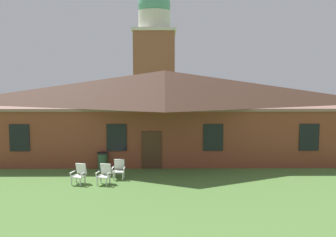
{
  "coord_description": "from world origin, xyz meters",
  "views": [
    {
      "loc": [
        -0.06,
        -4.88,
        4.91
      ],
      "look_at": [
        0.1,
        9.06,
        3.45
      ],
      "focal_mm": 39.01,
      "sensor_mm": 36.0,
      "label": 1
    }
  ],
  "objects_px": {
    "lawn_chair_near_door": "(104,174)",
    "trash_bin": "(103,161)",
    "lawn_chair_by_porch": "(79,173)",
    "lawn_chair_left_end": "(119,169)"
  },
  "relations": [
    {
      "from": "lawn_chair_near_door",
      "to": "trash_bin",
      "type": "xyz_separation_m",
      "value": [
        -0.54,
        2.71,
        -0.0
      ]
    },
    {
      "from": "lawn_chair_by_porch",
      "to": "lawn_chair_left_end",
      "type": "relative_size",
      "value": 1.0
    },
    {
      "from": "lawn_chair_by_porch",
      "to": "lawn_chair_near_door",
      "type": "bearing_deg",
      "value": -2.17
    },
    {
      "from": "trash_bin",
      "to": "lawn_chair_left_end",
      "type": "bearing_deg",
      "value": -57.53
    },
    {
      "from": "lawn_chair_by_porch",
      "to": "trash_bin",
      "type": "xyz_separation_m",
      "value": [
        0.67,
        2.66,
        -0.0
      ]
    },
    {
      "from": "lawn_chair_left_end",
      "to": "trash_bin",
      "type": "height_order",
      "value": "trash_bin"
    },
    {
      "from": "lawn_chair_by_porch",
      "to": "lawn_chair_left_end",
      "type": "distance_m",
      "value": 2.0
    },
    {
      "from": "lawn_chair_near_door",
      "to": "trash_bin",
      "type": "height_order",
      "value": "trash_bin"
    },
    {
      "from": "lawn_chair_left_end",
      "to": "lawn_chair_by_porch",
      "type": "bearing_deg",
      "value": -152.42
    },
    {
      "from": "lawn_chair_left_end",
      "to": "trash_bin",
      "type": "relative_size",
      "value": 0.98
    }
  ]
}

